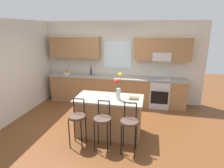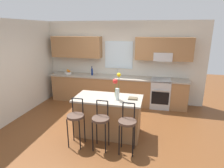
{
  "view_description": "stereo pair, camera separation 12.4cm",
  "coord_description": "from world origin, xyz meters",
  "px_view_note": "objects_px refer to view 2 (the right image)",
  "views": [
    {
      "loc": [
        1.13,
        -4.28,
        2.45
      ],
      "look_at": [
        0.11,
        0.55,
        1.0
      ],
      "focal_mm": 30.34,
      "sensor_mm": 36.0,
      "label": 1
    },
    {
      "loc": [
        1.25,
        -4.25,
        2.45
      ],
      "look_at": [
        0.11,
        0.55,
        1.0
      ],
      "focal_mm": 30.34,
      "sensor_mm": 36.0,
      "label": 2
    }
  ],
  "objects_px": {
    "kitchen_island": "(108,116)",
    "cookbook": "(133,98)",
    "bar_stool_middle": "(101,121)",
    "fruit_bowl_oranges": "(68,72)",
    "bar_stool_far": "(127,124)",
    "bottle_olive_oil": "(92,72)",
    "bar_stool_near": "(76,118)",
    "oven_range": "(160,93)",
    "flower_vase": "(117,87)"
  },
  "relations": [
    {
      "from": "oven_range",
      "to": "flower_vase",
      "type": "relative_size",
      "value": 1.49
    },
    {
      "from": "kitchen_island",
      "to": "fruit_bowl_oranges",
      "type": "distance_m",
      "value": 2.85
    },
    {
      "from": "bottle_olive_oil",
      "to": "cookbook",
      "type": "bearing_deg",
      "value": -49.91
    },
    {
      "from": "cookbook",
      "to": "bar_stool_far",
      "type": "bearing_deg",
      "value": -91.35
    },
    {
      "from": "cookbook",
      "to": "bottle_olive_oil",
      "type": "height_order",
      "value": "bottle_olive_oil"
    },
    {
      "from": "bar_stool_middle",
      "to": "flower_vase",
      "type": "distance_m",
      "value": 0.82
    },
    {
      "from": "kitchen_island",
      "to": "fruit_bowl_oranges",
      "type": "bearing_deg",
      "value": 134.65
    },
    {
      "from": "kitchen_island",
      "to": "flower_vase",
      "type": "xyz_separation_m",
      "value": [
        0.22,
        -0.08,
        0.75
      ]
    },
    {
      "from": "kitchen_island",
      "to": "bar_stool_middle",
      "type": "distance_m",
      "value": 0.64
    },
    {
      "from": "oven_range",
      "to": "bar_stool_far",
      "type": "bearing_deg",
      "value": -104.33
    },
    {
      "from": "kitchen_island",
      "to": "bottle_olive_oil",
      "type": "relative_size",
      "value": 4.94
    },
    {
      "from": "bar_stool_far",
      "to": "oven_range",
      "type": "bearing_deg",
      "value": 75.67
    },
    {
      "from": "flower_vase",
      "to": "fruit_bowl_oranges",
      "type": "relative_size",
      "value": 2.58
    },
    {
      "from": "bar_stool_far",
      "to": "flower_vase",
      "type": "xyz_separation_m",
      "value": [
        -0.33,
        0.53,
        0.58
      ]
    },
    {
      "from": "bar_stool_far",
      "to": "fruit_bowl_oranges",
      "type": "distance_m",
      "value": 3.65
    },
    {
      "from": "bar_stool_middle",
      "to": "fruit_bowl_oranges",
      "type": "xyz_separation_m",
      "value": [
        -1.97,
        2.61,
        0.33
      ]
    },
    {
      "from": "oven_range",
      "to": "bar_stool_near",
      "type": "distance_m",
      "value": 3.13
    },
    {
      "from": "oven_range",
      "to": "cookbook",
      "type": "bearing_deg",
      "value": -108.46
    },
    {
      "from": "flower_vase",
      "to": "cookbook",
      "type": "height_order",
      "value": "flower_vase"
    },
    {
      "from": "flower_vase",
      "to": "cookbook",
      "type": "bearing_deg",
      "value": 19.53
    },
    {
      "from": "flower_vase",
      "to": "bottle_olive_oil",
      "type": "relative_size",
      "value": 1.97
    },
    {
      "from": "fruit_bowl_oranges",
      "to": "flower_vase",
      "type": "bearing_deg",
      "value": -43.46
    },
    {
      "from": "bar_stool_near",
      "to": "cookbook",
      "type": "xyz_separation_m",
      "value": [
        1.12,
        0.65,
        0.3
      ]
    },
    {
      "from": "flower_vase",
      "to": "bar_stool_far",
      "type": "bearing_deg",
      "value": -58.24
    },
    {
      "from": "oven_range",
      "to": "fruit_bowl_oranges",
      "type": "xyz_separation_m",
      "value": [
        -3.18,
        0.03,
        0.51
      ]
    },
    {
      "from": "bar_stool_middle",
      "to": "flower_vase",
      "type": "height_order",
      "value": "flower_vase"
    },
    {
      "from": "fruit_bowl_oranges",
      "to": "bar_stool_middle",
      "type": "bearing_deg",
      "value": -52.91
    },
    {
      "from": "fruit_bowl_oranges",
      "to": "bottle_olive_oil",
      "type": "bearing_deg",
      "value": -0.22
    },
    {
      "from": "bar_stool_far",
      "to": "bottle_olive_oil",
      "type": "relative_size",
      "value": 3.31
    },
    {
      "from": "bar_stool_near",
      "to": "flower_vase",
      "type": "bearing_deg",
      "value": 34.54
    },
    {
      "from": "bar_stool_near",
      "to": "bottle_olive_oil",
      "type": "bearing_deg",
      "value": 101.49
    },
    {
      "from": "kitchen_island",
      "to": "fruit_bowl_oranges",
      "type": "xyz_separation_m",
      "value": [
        -1.97,
        2.0,
        0.51
      ]
    },
    {
      "from": "cookbook",
      "to": "bottle_olive_oil",
      "type": "bearing_deg",
      "value": 130.09
    },
    {
      "from": "oven_range",
      "to": "bottle_olive_oil",
      "type": "xyz_separation_m",
      "value": [
        -2.29,
        0.02,
        0.59
      ]
    },
    {
      "from": "oven_range",
      "to": "bar_stool_far",
      "type": "xyz_separation_m",
      "value": [
        -0.66,
        -2.58,
        0.18
      ]
    },
    {
      "from": "cookbook",
      "to": "bar_stool_middle",
      "type": "bearing_deg",
      "value": -130.89
    },
    {
      "from": "kitchen_island",
      "to": "cookbook",
      "type": "xyz_separation_m",
      "value": [
        0.57,
        0.04,
        0.47
      ]
    },
    {
      "from": "flower_vase",
      "to": "fruit_bowl_oranges",
      "type": "bearing_deg",
      "value": 136.54
    },
    {
      "from": "bar_stool_near",
      "to": "fruit_bowl_oranges",
      "type": "relative_size",
      "value": 4.34
    },
    {
      "from": "bar_stool_middle",
      "to": "cookbook",
      "type": "bearing_deg",
      "value": 49.11
    },
    {
      "from": "bar_stool_far",
      "to": "fruit_bowl_oranges",
      "type": "relative_size",
      "value": 4.34
    },
    {
      "from": "bar_stool_far",
      "to": "cookbook",
      "type": "relative_size",
      "value": 5.21
    },
    {
      "from": "flower_vase",
      "to": "cookbook",
      "type": "xyz_separation_m",
      "value": [
        0.34,
        0.12,
        -0.28
      ]
    },
    {
      "from": "bar_stool_middle",
      "to": "bottle_olive_oil",
      "type": "bearing_deg",
      "value": 112.5
    },
    {
      "from": "bar_stool_near",
      "to": "bar_stool_middle",
      "type": "height_order",
      "value": "same"
    },
    {
      "from": "flower_vase",
      "to": "bar_stool_middle",
      "type": "bearing_deg",
      "value": -112.64
    },
    {
      "from": "bar_stool_middle",
      "to": "fruit_bowl_oranges",
      "type": "relative_size",
      "value": 4.34
    },
    {
      "from": "flower_vase",
      "to": "kitchen_island",
      "type": "bearing_deg",
      "value": 159.6
    },
    {
      "from": "bar_stool_middle",
      "to": "oven_range",
      "type": "bearing_deg",
      "value": 64.9
    },
    {
      "from": "cookbook",
      "to": "bottle_olive_oil",
      "type": "distance_m",
      "value": 2.56
    }
  ]
}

